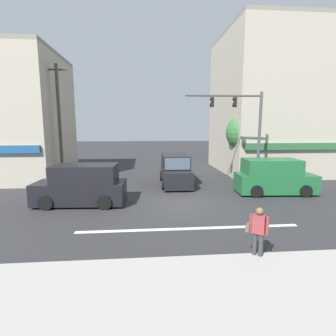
% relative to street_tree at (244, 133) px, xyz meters
% --- Properties ---
extents(ground_plane, '(120.00, 120.00, 0.00)m').
position_rel_street_tree_xyz_m(ground_plane, '(-5.98, -6.58, -3.54)').
color(ground_plane, '#2B2B2D').
extents(lane_marking_stripe, '(9.00, 0.24, 0.01)m').
position_rel_street_tree_xyz_m(lane_marking_stripe, '(-5.98, -10.08, -3.54)').
color(lane_marking_stripe, silver).
rests_on(lane_marking_stripe, ground).
extents(sidewalk_curb, '(40.00, 5.00, 0.16)m').
position_rel_street_tree_xyz_m(sidewalk_curb, '(-5.98, -15.08, -3.46)').
color(sidewalk_curb, '#9E9993').
rests_on(sidewalk_curb, ground).
extents(building_right_corner, '(13.26, 9.54, 12.14)m').
position_rel_street_tree_xyz_m(building_right_corner, '(5.79, 3.22, 2.53)').
color(building_right_corner, '#B7AD99').
rests_on(building_right_corner, ground).
extents(street_tree, '(2.82, 2.82, 4.98)m').
position_rel_street_tree_xyz_m(street_tree, '(0.00, 0.00, 0.00)').
color(street_tree, '#4C3823').
rests_on(street_tree, ground).
extents(utility_pole_near_left, '(1.40, 0.22, 8.29)m').
position_rel_street_tree_xyz_m(utility_pole_near_left, '(-13.70, -0.65, 0.76)').
color(utility_pole_near_left, brown).
rests_on(utility_pole_near_left, ground).
extents(traffic_light_mast, '(4.89, 0.32, 6.20)m').
position_rel_street_tree_xyz_m(traffic_light_mast, '(-1.36, -3.57, 0.63)').
color(traffic_light_mast, '#47474C').
rests_on(traffic_light_mast, ground).
extents(van_waiting_far, '(2.09, 4.63, 2.11)m').
position_rel_street_tree_xyz_m(van_waiting_far, '(-5.62, -1.93, -2.54)').
color(van_waiting_far, black).
rests_on(van_waiting_far, ground).
extents(van_crossing_center, '(4.70, 2.24, 2.11)m').
position_rel_street_tree_xyz_m(van_crossing_center, '(-11.02, -6.31, -2.54)').
color(van_crossing_center, black).
rests_on(van_crossing_center, ground).
extents(van_crossing_leftbound, '(4.72, 2.28, 2.11)m').
position_rel_street_tree_xyz_m(van_crossing_leftbound, '(0.04, -4.98, -2.54)').
color(van_crossing_leftbound, '#1E6033').
rests_on(van_crossing_leftbound, ground).
extents(pedestrian_foreground_with_bag, '(0.60, 0.57, 1.67)m').
position_rel_street_tree_xyz_m(pedestrian_foreground_with_bag, '(-4.34, -12.69, -2.59)').
color(pedestrian_foreground_with_bag, '#333338').
rests_on(pedestrian_foreground_with_bag, ground).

